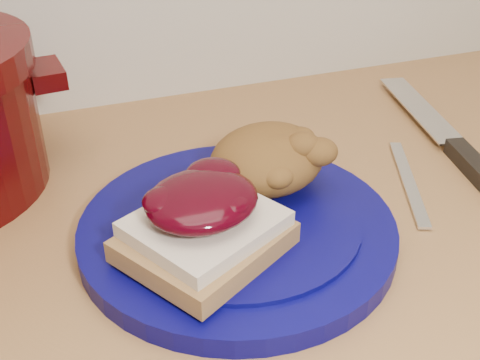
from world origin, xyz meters
name	(u,v)px	position (x,y,z in m)	size (l,w,h in m)	color
plate	(237,229)	(0.00, 1.46, 0.91)	(0.29, 0.29, 0.02)	#07054E
sandwich	(204,222)	(-0.05, 1.43, 0.95)	(0.16, 0.16, 0.06)	olive
stuffing_mound	(267,159)	(0.04, 1.51, 0.95)	(0.12, 0.10, 0.06)	brown
chef_knife	(460,151)	(0.29, 1.52, 0.91)	(0.09, 0.31, 0.02)	black
butter_knife	(408,181)	(0.20, 1.49, 0.90)	(0.17, 0.01, 0.00)	silver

